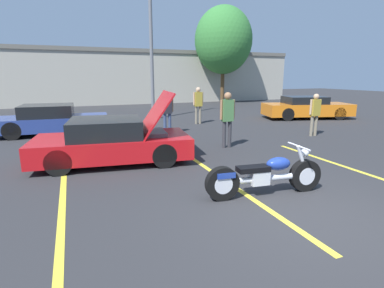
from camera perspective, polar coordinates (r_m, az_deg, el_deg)
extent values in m
plane|color=#2D2D30|center=(5.49, 20.87, -12.69)|extent=(80.00, 80.00, 0.00)
cube|color=yellow|center=(5.69, -23.55, -11.98)|extent=(0.12, 5.43, 0.01)
cube|color=yellow|center=(6.44, 8.08, -8.05)|extent=(0.12, 5.43, 0.01)
cube|color=yellow|center=(8.55, 28.08, -4.19)|extent=(0.12, 5.43, 0.01)
cube|color=#B2AD9E|center=(26.80, -14.65, 12.28)|extent=(32.00, 4.00, 4.40)
cube|color=slate|center=(26.87, -14.91, 16.65)|extent=(32.00, 4.20, 0.30)
cylinder|color=slate|center=(16.35, -7.79, 18.97)|extent=(0.18, 0.18, 8.11)
cylinder|color=brown|center=(26.27, 5.81, 11.21)|extent=(0.32, 0.32, 3.11)
ellipsoid|color=#387F38|center=(26.42, 5.99, 19.06)|extent=(4.77, 4.77, 5.48)
cylinder|color=black|center=(6.50, 20.68, -5.60)|extent=(0.66, 0.23, 0.65)
cylinder|color=black|center=(5.66, 5.77, -7.52)|extent=(0.66, 0.23, 0.65)
cylinder|color=silver|center=(6.50, 20.68, -5.60)|extent=(0.37, 0.21, 0.36)
cylinder|color=silver|center=(5.66, 5.77, -7.52)|extent=(0.37, 0.21, 0.36)
cylinder|color=silver|center=(6.03, 13.77, -6.40)|extent=(1.52, 0.28, 0.12)
cube|color=silver|center=(5.95, 12.65, -6.18)|extent=(0.38, 0.28, 0.28)
ellipsoid|color=navy|center=(6.07, 16.12, -3.62)|extent=(0.53, 0.33, 0.26)
cube|color=black|center=(5.83, 11.57, -4.66)|extent=(0.65, 0.33, 0.10)
cube|color=navy|center=(5.62, 6.24, -5.77)|extent=(0.38, 0.26, 0.10)
cylinder|color=silver|center=(6.36, 20.26, -2.93)|extent=(0.31, 0.10, 0.63)
cylinder|color=silver|center=(6.23, 19.67, -0.42)|extent=(0.11, 0.70, 0.04)
sphere|color=silver|center=(6.35, 20.69, -1.56)|extent=(0.16, 0.16, 0.16)
cylinder|color=silver|center=(5.96, 9.82, -7.04)|extent=(1.16, 0.22, 0.09)
cube|color=red|center=(8.32, -14.77, -0.39)|extent=(4.23, 2.39, 0.54)
cube|color=black|center=(8.23, -16.10, 2.98)|extent=(2.01, 1.92, 0.47)
cylinder|color=black|center=(7.63, -5.32, -2.18)|extent=(0.65, 0.30, 0.63)
cylinder|color=black|center=(9.24, -6.98, 0.43)|extent=(0.65, 0.30, 0.63)
cylinder|color=black|center=(7.67, -24.09, -3.21)|extent=(0.65, 0.30, 0.63)
cylinder|color=black|center=(9.27, -22.46, -0.42)|extent=(0.65, 0.30, 0.63)
cube|color=red|center=(8.24, -7.07, 5.79)|extent=(1.06, 1.83, 1.18)
cube|color=#4C4C51|center=(8.34, -7.24, 1.57)|extent=(0.73, 1.11, 0.28)
cube|color=navy|center=(13.22, -24.93, 3.65)|extent=(4.30, 2.07, 0.52)
cube|color=black|center=(13.18, -25.86, 5.72)|extent=(1.99, 1.74, 0.47)
cylinder|color=black|center=(12.36, -19.30, 3.03)|extent=(0.67, 0.26, 0.66)
cylinder|color=black|center=(13.93, -19.21, 4.07)|extent=(0.67, 0.26, 0.66)
cylinder|color=black|center=(12.69, -31.10, 2.13)|extent=(0.67, 0.26, 0.66)
cylinder|color=black|center=(14.22, -29.74, 3.26)|extent=(0.67, 0.26, 0.66)
cube|color=orange|center=(17.59, 21.05, 6.18)|extent=(4.91, 2.88, 0.63)
cube|color=black|center=(17.46, 20.64, 7.85)|extent=(2.41, 2.05, 0.39)
cylinder|color=black|center=(17.68, 26.26, 5.20)|extent=(0.70, 0.39, 0.67)
cylinder|color=black|center=(18.95, 23.84, 5.86)|extent=(0.70, 0.39, 0.67)
cylinder|color=black|center=(16.32, 17.72, 5.39)|extent=(0.70, 0.39, 0.67)
cylinder|color=black|center=(17.69, 15.76, 6.05)|extent=(0.70, 0.39, 0.67)
cylinder|color=#38476B|center=(11.99, -5.18, 3.82)|extent=(0.12, 0.12, 0.82)
cylinder|color=#38476B|center=(12.05, -4.26, 3.88)|extent=(0.12, 0.12, 0.82)
cube|color=#26262D|center=(11.93, -4.78, 7.35)|extent=(0.36, 0.20, 0.65)
cylinder|color=#9E704C|center=(11.86, -5.81, 7.46)|extent=(0.08, 0.08, 0.59)
cylinder|color=#9E704C|center=(11.99, -3.77, 7.56)|extent=(0.08, 0.08, 0.59)
sphere|color=#9E704C|center=(11.89, -4.82, 9.46)|extent=(0.22, 0.22, 0.22)
cylinder|color=gray|center=(14.56, 0.82, 5.52)|extent=(0.12, 0.12, 0.85)
cylinder|color=gray|center=(14.64, 1.55, 5.56)|extent=(0.12, 0.12, 0.85)
cube|color=#B29933|center=(14.52, 1.20, 8.53)|extent=(0.36, 0.20, 0.67)
cylinder|color=tan|center=(14.43, 0.38, 8.64)|extent=(0.08, 0.08, 0.61)
cylinder|color=tan|center=(14.61, 2.00, 8.68)|extent=(0.08, 0.08, 0.61)
sphere|color=tan|center=(14.49, 1.21, 10.31)|extent=(0.23, 0.23, 0.23)
cylinder|color=#333338|center=(9.72, 6.14, 1.79)|extent=(0.12, 0.12, 0.87)
cylinder|color=#333338|center=(9.82, 7.17, 1.87)|extent=(0.12, 0.12, 0.87)
cube|color=#4C7F47|center=(9.65, 6.78, 6.36)|extent=(0.36, 0.20, 0.69)
cylinder|color=#9E704C|center=(9.55, 5.61, 6.52)|extent=(0.08, 0.08, 0.62)
cylinder|color=#9E704C|center=(9.76, 7.93, 6.59)|extent=(0.08, 0.08, 0.62)
sphere|color=#9E704C|center=(9.61, 6.85, 9.08)|extent=(0.23, 0.23, 0.23)
cylinder|color=gray|center=(12.47, 21.83, 3.21)|extent=(0.12, 0.12, 0.79)
cylinder|color=gray|center=(12.61, 22.50, 3.25)|extent=(0.12, 0.12, 0.79)
cube|color=#B29933|center=(12.45, 22.44, 6.43)|extent=(0.36, 0.20, 0.62)
cylinder|color=tan|center=(12.30, 21.71, 6.57)|extent=(0.08, 0.08, 0.56)
cylinder|color=tan|center=(12.61, 23.18, 6.57)|extent=(0.08, 0.08, 0.56)
sphere|color=tan|center=(12.42, 22.61, 8.34)|extent=(0.21, 0.21, 0.21)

